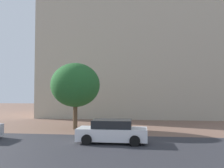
# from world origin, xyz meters

# --- Properties ---
(ground_plane) EXTENTS (120.00, 120.00, 0.00)m
(ground_plane) POSITION_xyz_m (0.00, 10.00, 0.00)
(ground_plane) COLOR brown
(street_asphalt_strip) EXTENTS (120.00, 8.97, 0.00)m
(street_asphalt_strip) POSITION_xyz_m (0.00, 9.78, 0.00)
(street_asphalt_strip) COLOR #2D2D33
(street_asphalt_strip) RESTS_ON ground_plane
(landmark_building) EXTENTS (23.57, 14.23, 32.67)m
(landmark_building) POSITION_xyz_m (0.71, 31.66, 10.37)
(landmark_building) COLOR #B2A893
(landmark_building) RESTS_ON ground_plane
(car_white) EXTENTS (4.40, 1.92, 1.45)m
(car_white) POSITION_xyz_m (0.12, 11.76, 0.70)
(car_white) COLOR silver
(car_white) RESTS_ON ground_plane
(tree_curb_far) EXTENTS (4.34, 4.34, 5.85)m
(tree_curb_far) POSITION_xyz_m (-3.79, 17.00, 3.89)
(tree_curb_far) COLOR brown
(tree_curb_far) RESTS_ON ground_plane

